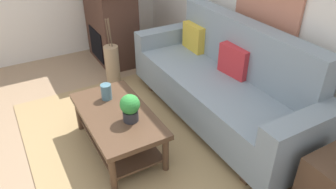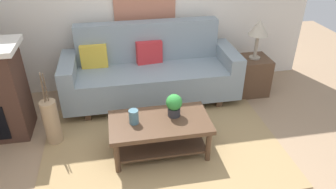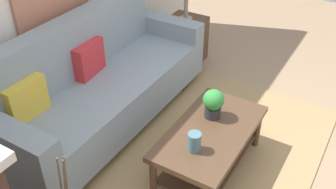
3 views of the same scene
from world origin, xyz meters
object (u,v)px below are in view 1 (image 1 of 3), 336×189
at_px(throw_pillow_mustard, 194,37).
at_px(couch, 223,84).
at_px(coffee_table, 118,123).
at_px(potted_plant_tabletop, 130,107).
at_px(floor_vase, 113,66).
at_px(throw_pillow_crimson, 234,61).
at_px(fireplace, 111,23).
at_px(tabletop_vase, 106,92).

bearing_deg(throw_pillow_mustard, couch, -9.27).
xyz_separation_m(coffee_table, potted_plant_tabletop, (0.17, 0.07, 0.26)).
bearing_deg(throw_pillow_mustard, floor_vase, -119.64).
bearing_deg(throw_pillow_crimson, fireplace, -163.27).
bearing_deg(throw_pillow_mustard, fireplace, -154.30).
xyz_separation_m(throw_pillow_mustard, throw_pillow_crimson, (0.76, 0.00, 0.00)).
height_order(fireplace, floor_vase, fireplace).
height_order(throw_pillow_mustard, coffee_table, throw_pillow_mustard).
height_order(coffee_table, floor_vase, floor_vase).
bearing_deg(throw_pillow_mustard, potted_plant_tabletop, -55.15).
xyz_separation_m(couch, potted_plant_tabletop, (0.10, -1.12, 0.14)).
relative_size(throw_pillow_crimson, floor_vase, 0.65).
relative_size(coffee_table, floor_vase, 1.98).
relative_size(couch, throw_pillow_mustard, 6.68).
relative_size(throw_pillow_mustard, floor_vase, 0.65).
bearing_deg(couch, potted_plant_tabletop, -84.66).
bearing_deg(fireplace, throw_pillow_crimson, 16.73).
distance_m(throw_pillow_crimson, coffee_table, 1.37).
xyz_separation_m(throw_pillow_mustard, potted_plant_tabletop, (0.87, -1.25, -0.11)).
bearing_deg(coffee_table, tabletop_vase, 178.21).
distance_m(coffee_table, tabletop_vase, 0.34).
distance_m(throw_pillow_crimson, potted_plant_tabletop, 1.25).
bearing_deg(floor_vase, tabletop_vase, -23.33).
xyz_separation_m(throw_pillow_crimson, fireplace, (-2.03, -0.61, -0.09)).
bearing_deg(fireplace, floor_vase, -21.38).
bearing_deg(potted_plant_tabletop, tabletop_vase, -172.28).
distance_m(throw_pillow_mustard, throw_pillow_crimson, 0.76).
bearing_deg(fireplace, couch, 13.45).
xyz_separation_m(couch, throw_pillow_mustard, (-0.76, 0.12, 0.25)).
xyz_separation_m(couch, tabletop_vase, (-0.35, -1.18, 0.08)).
relative_size(coffee_table, tabletop_vase, 6.94).
distance_m(throw_pillow_mustard, floor_vase, 1.12).
bearing_deg(floor_vase, fireplace, 158.62).
distance_m(throw_pillow_crimson, tabletop_vase, 1.36).
height_order(coffee_table, potted_plant_tabletop, potted_plant_tabletop).
relative_size(coffee_table, fireplace, 0.95).
bearing_deg(floor_vase, throw_pillow_crimson, 35.31).
xyz_separation_m(throw_pillow_crimson, tabletop_vase, (-0.35, -1.31, -0.17)).
height_order(throw_pillow_mustard, floor_vase, throw_pillow_mustard).
distance_m(potted_plant_tabletop, fireplace, 2.23).
height_order(couch, potted_plant_tabletop, couch).
relative_size(throw_pillow_crimson, potted_plant_tabletop, 1.37).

